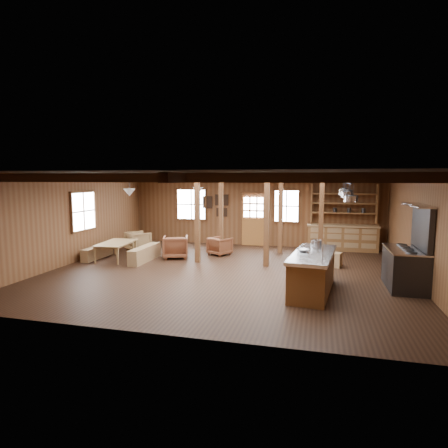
{
  "coord_description": "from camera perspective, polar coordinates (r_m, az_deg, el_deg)",
  "views": [
    {
      "loc": [
        2.51,
        -10.19,
        2.66
      ],
      "look_at": [
        -0.21,
        0.52,
        1.32
      ],
      "focal_mm": 30.0,
      "sensor_mm": 36.0,
      "label": 1
    }
  ],
  "objects": [
    {
      "name": "window_back_right",
      "position": [
        14.74,
        9.5,
        2.71
      ],
      "size": [
        1.02,
        0.06,
        1.32
      ],
      "color": "white",
      "rests_on": "wall_back"
    },
    {
      "name": "timber_posts",
      "position": [
        12.49,
        5.0,
        1.11
      ],
      "size": [
        3.95,
        2.35,
        2.8
      ],
      "color": "#4A2415",
      "rests_on": "floor"
    },
    {
      "name": "back_counter",
      "position": [
        14.57,
        17.59,
        -1.52
      ],
      "size": [
        2.55,
        0.6,
        2.45
      ],
      "color": "brown",
      "rests_on": "floor"
    },
    {
      "name": "window_left",
      "position": [
        13.08,
        -20.65,
        1.84
      ],
      "size": [
        0.14,
        1.24,
        1.32
      ],
      "color": "white",
      "rests_on": "wall_back"
    },
    {
      "name": "armchair_b",
      "position": [
        13.12,
        -0.64,
        -3.38
      ],
      "size": [
        0.92,
        0.93,
        0.62
      ],
      "primitive_type": "imported",
      "rotation": [
        0.0,
        0.0,
        2.63
      ],
      "color": "brown",
      "rests_on": "floor"
    },
    {
      "name": "commercial_range",
      "position": [
        10.13,
        26.2,
        -5.2
      ],
      "size": [
        0.86,
        1.67,
        2.06
      ],
      "color": "#2D2D2F",
      "rests_on": "floor"
    },
    {
      "name": "room",
      "position": [
        10.57,
        0.39,
        0.08
      ],
      "size": [
        10.04,
        9.04,
        2.84
      ],
      "color": "black",
      "rests_on": "ground"
    },
    {
      "name": "bench_aisle",
      "position": [
        12.42,
        -11.98,
        -4.46
      ],
      "size": [
        0.33,
        1.74,
        0.48
      ],
      "primitive_type": "cube",
      "color": "#8F6441",
      "rests_on": "floor"
    },
    {
      "name": "pot_rack",
      "position": [
        10.49,
        18.2,
        4.45
      ],
      "size": [
        0.38,
        3.0,
        0.45
      ],
      "color": "#2D2D2F",
      "rests_on": "ceiling"
    },
    {
      "name": "window_back_left",
      "position": [
        15.55,
        -4.99,
        3.0
      ],
      "size": [
        1.32,
        0.06,
        1.32
      ],
      "color": "white",
      "rests_on": "wall_back"
    },
    {
      "name": "step_stool",
      "position": [
        11.85,
        16.36,
        -5.24
      ],
      "size": [
        0.58,
        0.48,
        0.44
      ],
      "primitive_type": "cube",
      "rotation": [
        0.0,
        0.0,
        -0.29
      ],
      "color": "#8F6441",
      "rests_on": "floor"
    },
    {
      "name": "bowl",
      "position": [
        9.07,
        11.94,
        -3.94
      ],
      "size": [
        0.34,
        0.34,
        0.07
      ],
      "primitive_type": "imported",
      "rotation": [
        0.0,
        0.0,
        0.25
      ],
      "color": "silver",
      "rests_on": "kitchen_island"
    },
    {
      "name": "dining_table",
      "position": [
        12.88,
        -15.95,
        -3.96
      ],
      "size": [
        1.07,
        1.72,
        0.57
      ],
      "primitive_type": "imported",
      "rotation": [
        0.0,
        0.0,
        1.67
      ],
      "color": "olive",
      "rests_on": "floor"
    },
    {
      "name": "pendant_lamps",
      "position": [
        12.17,
        -8.84,
        4.92
      ],
      "size": [
        1.86,
        2.36,
        0.66
      ],
      "color": "#2D2D2F",
      "rests_on": "ceiling"
    },
    {
      "name": "armchair_c",
      "position": [
        14.29,
        -12.94,
        -2.54
      ],
      "size": [
        1.07,
        1.08,
        0.71
      ],
      "primitive_type": "imported",
      "rotation": [
        0.0,
        0.0,
        2.48
      ],
      "color": "olive",
      "rests_on": "floor"
    },
    {
      "name": "armchair_a",
      "position": [
        12.7,
        -7.38,
        -3.48
      ],
      "size": [
        1.03,
        1.05,
        0.75
      ],
      "primitive_type": "imported",
      "rotation": [
        0.0,
        0.0,
        3.48
      ],
      "color": "brown",
      "rests_on": "floor"
    },
    {
      "name": "bench_wall",
      "position": [
        13.28,
        -18.75,
        -4.1
      ],
      "size": [
        0.28,
        1.49,
        0.41
      ],
      "primitive_type": "cube",
      "color": "#8F6441",
      "rests_on": "floor"
    },
    {
      "name": "notice_boards",
      "position": [
        15.22,
        -1.07,
        3.09
      ],
      "size": [
        1.08,
        0.03,
        0.9
      ],
      "color": "beige",
      "rests_on": "wall_back"
    },
    {
      "name": "back_door",
      "position": [
        14.96,
        4.47,
        0.08
      ],
      "size": [
        1.02,
        0.08,
        2.15
      ],
      "color": "brown",
      "rests_on": "floor"
    },
    {
      "name": "kitchen_island",
      "position": [
        9.1,
        13.35,
        -7.14
      ],
      "size": [
        1.16,
        2.58,
        1.2
      ],
      "rotation": [
        0.0,
        0.0,
        -0.11
      ],
      "color": "brown",
      "rests_on": "floor"
    },
    {
      "name": "counter_pot",
      "position": [
        9.79,
        13.89,
        -2.89
      ],
      "size": [
        0.29,
        0.29,
        0.17
      ],
      "primitive_type": "cylinder",
      "color": "silver",
      "rests_on": "kitchen_island"
    },
    {
      "name": "ceiling_joists",
      "position": [
        10.67,
        0.63,
        7.03
      ],
      "size": [
        9.8,
        8.82,
        0.18
      ],
      "color": "black",
      "rests_on": "ceiling"
    }
  ]
}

